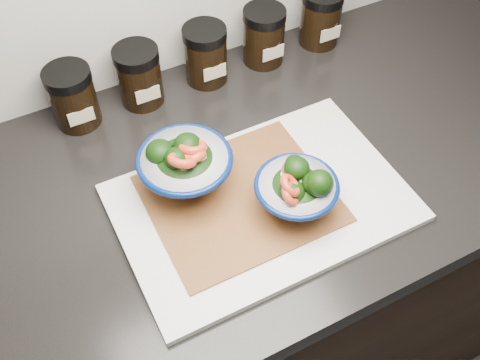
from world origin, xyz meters
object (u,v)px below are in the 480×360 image
bowl_left (185,166)px  bowl_right (297,190)px  cutting_board (262,203)px  spice_jar_c (206,54)px  spice_jar_a (73,97)px  spice_jar_e (321,18)px  spice_jar_b (139,76)px  spice_jar_d (264,36)px

bowl_left → bowl_right: size_ratio=1.17×
cutting_board → spice_jar_c: spice_jar_c is taller
spice_jar_a → spice_jar_e: (0.51, 0.00, 0.00)m
cutting_board → spice_jar_b: (-0.08, 0.32, 0.05)m
bowl_left → spice_jar_d: size_ratio=1.32×
bowl_right → spice_jar_d: 0.38m
cutting_board → spice_jar_a: size_ratio=3.98×
bowl_right → spice_jar_a: size_ratio=1.14×
bowl_left → spice_jar_b: bearing=86.4°
cutting_board → spice_jar_a: spice_jar_a is taller
spice_jar_c → bowl_left: bearing=-121.6°
spice_jar_b → spice_jar_a: bearing=180.0°
cutting_board → spice_jar_a: (-0.20, 0.32, 0.05)m
bowl_left → spice_jar_e: 0.47m
bowl_left → spice_jar_b: size_ratio=1.32×
spice_jar_a → spice_jar_d: same height
bowl_right → spice_jar_b: bearing=108.1°
spice_jar_a → spice_jar_e: bearing=0.0°
cutting_board → spice_jar_e: bearing=46.1°
cutting_board → spice_jar_c: size_ratio=3.98×
spice_jar_d → spice_jar_e: same height
spice_jar_b → bowl_left: bearing=-93.6°
cutting_board → bowl_left: size_ratio=3.01×
spice_jar_a → bowl_left: bearing=-65.8°
bowl_right → bowl_left: bearing=138.1°
cutting_board → spice_jar_c: (0.05, 0.32, 0.05)m
bowl_left → spice_jar_e: (0.40, 0.24, -0.01)m
spice_jar_d → spice_jar_b: bearing=180.0°
spice_jar_c → cutting_board: bearing=-99.4°
spice_jar_b → spice_jar_e: bearing=0.0°
cutting_board → spice_jar_e: size_ratio=3.98×
spice_jar_a → spice_jar_d: size_ratio=1.00×
cutting_board → spice_jar_d: spice_jar_d is taller
bowl_right → spice_jar_a: bearing=123.8°
bowl_left → spice_jar_d: bowl_left is taller
spice_jar_b → spice_jar_c: bearing=0.0°
spice_jar_b → spice_jar_e: size_ratio=1.00×
cutting_board → spice_jar_d: bearing=61.0°
spice_jar_b → spice_jar_c: same height
bowl_left → bowl_right: 0.18m
bowl_right → spice_jar_d: (0.14, 0.36, -0.00)m
bowl_right → spice_jar_a: (-0.24, 0.36, -0.00)m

